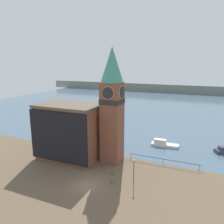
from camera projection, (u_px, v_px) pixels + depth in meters
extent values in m
plane|color=brown|center=(87.00, 186.00, 32.58)|extent=(160.00, 160.00, 0.00)
cube|color=slate|center=(168.00, 104.00, 96.87)|extent=(160.00, 120.00, 0.00)
cube|color=gray|center=(179.00, 89.00, 132.13)|extent=(180.00, 3.00, 5.00)
cube|color=#232328|center=(163.00, 159.00, 39.15)|extent=(12.74, 0.08, 0.08)
cylinder|color=#232328|center=(131.00, 156.00, 41.62)|extent=(0.07, 0.07, 1.05)
cylinder|color=#232328|center=(163.00, 162.00, 39.26)|extent=(0.07, 0.07, 1.05)
cylinder|color=#232328|center=(199.00, 168.00, 36.91)|extent=(0.07, 0.07, 1.05)
cube|color=brown|center=(112.00, 123.00, 39.42)|extent=(3.45, 3.45, 14.61)
cube|color=#2D2823|center=(112.00, 101.00, 38.55)|extent=(3.57, 3.57, 0.90)
cylinder|color=tan|center=(108.00, 93.00, 36.57)|extent=(2.23, 0.12, 2.23)
cylinder|color=#232328|center=(108.00, 93.00, 36.50)|extent=(2.03, 0.12, 2.03)
cylinder|color=tan|center=(122.00, 92.00, 37.48)|extent=(0.12, 2.23, 2.23)
cylinder|color=#232328|center=(122.00, 92.00, 37.45)|extent=(0.12, 2.03, 2.03)
cone|color=teal|center=(112.00, 65.00, 37.15)|extent=(3.97, 3.97, 6.04)
cube|color=brown|center=(70.00, 132.00, 41.63)|extent=(11.29, 7.27, 9.97)
cube|color=brown|center=(69.00, 105.00, 40.48)|extent=(11.69, 7.67, 0.50)
cube|color=black|center=(58.00, 137.00, 38.19)|extent=(11.79, 0.30, 9.17)
cube|color=silver|center=(165.00, 145.00, 47.86)|extent=(5.90, 2.02, 0.62)
cube|color=silver|center=(160.00, 141.00, 48.06)|extent=(2.61, 1.36, 0.88)
cylinder|color=brown|center=(112.00, 173.00, 35.74)|extent=(0.26, 0.26, 0.63)
sphere|color=brown|center=(112.00, 171.00, 35.67)|extent=(0.27, 0.27, 0.27)
cylinder|color=brown|center=(112.00, 182.00, 33.03)|extent=(0.26, 0.26, 0.69)
sphere|color=brown|center=(112.00, 180.00, 32.95)|extent=(0.28, 0.28, 0.28)
cylinder|color=black|center=(134.00, 173.00, 32.70)|extent=(0.10, 0.10, 3.71)
sphere|color=silver|center=(134.00, 160.00, 32.27)|extent=(0.32, 0.32, 0.32)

